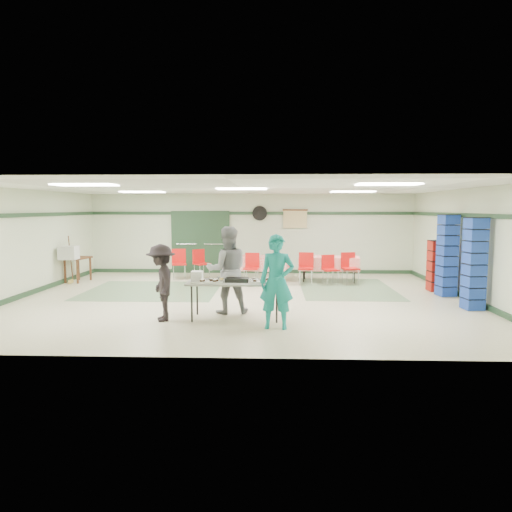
{
  "coord_description": "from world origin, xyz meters",
  "views": [
    {
      "loc": [
        0.77,
        -11.07,
        2.22
      ],
      "look_at": [
        0.36,
        -0.3,
        1.09
      ],
      "focal_mm": 32.0,
      "sensor_mm": 36.0,
      "label": 1
    }
  ],
  "objects_px": {
    "volunteer_grey": "(227,270)",
    "crate_stack_blue_a": "(447,255)",
    "chair_a": "(329,266)",
    "chair_loose_a": "(200,261)",
    "serving_table": "(235,283)",
    "office_printer": "(69,253)",
    "volunteer_teal": "(277,282)",
    "printer_table": "(78,261)",
    "chair_d": "(252,265)",
    "volunteer_dark": "(161,283)",
    "chair_c": "(349,265)",
    "dining_table_b": "(257,262)",
    "chair_loose_b": "(179,261)",
    "broom": "(71,259)",
    "crate_stack_red": "(437,266)",
    "chair_b": "(306,265)",
    "dining_table_a": "(329,263)",
    "crate_stack_blue_b": "(474,264)"
  },
  "relations": [
    {
      "from": "volunteer_grey",
      "to": "crate_stack_blue_a",
      "type": "height_order",
      "value": "crate_stack_blue_a"
    },
    {
      "from": "chair_a",
      "to": "chair_loose_a",
      "type": "xyz_separation_m",
      "value": [
        -3.95,
        1.04,
        0.04
      ]
    },
    {
      "from": "serving_table",
      "to": "office_printer",
      "type": "bearing_deg",
      "value": 143.2
    },
    {
      "from": "volunteer_teal",
      "to": "printer_table",
      "type": "bearing_deg",
      "value": 143.49
    },
    {
      "from": "volunteer_teal",
      "to": "chair_d",
      "type": "distance_m",
      "value": 5.02
    },
    {
      "from": "printer_table",
      "to": "volunteer_dark",
      "type": "bearing_deg",
      "value": -40.74
    },
    {
      "from": "chair_c",
      "to": "chair_loose_a",
      "type": "relative_size",
      "value": 1.02
    },
    {
      "from": "volunteer_grey",
      "to": "office_printer",
      "type": "xyz_separation_m",
      "value": [
        -4.95,
        3.38,
        0.02
      ]
    },
    {
      "from": "volunteer_dark",
      "to": "dining_table_b",
      "type": "distance_m",
      "value": 5.3
    },
    {
      "from": "chair_loose_b",
      "to": "broom",
      "type": "bearing_deg",
      "value": -176.29
    },
    {
      "from": "chair_loose_b",
      "to": "broom",
      "type": "height_order",
      "value": "broom"
    },
    {
      "from": "chair_a",
      "to": "crate_stack_red",
      "type": "xyz_separation_m",
      "value": [
        2.75,
        -0.97,
        0.16
      ]
    },
    {
      "from": "serving_table",
      "to": "volunteer_grey",
      "type": "distance_m",
      "value": 0.59
    },
    {
      "from": "crate_stack_blue_a",
      "to": "broom",
      "type": "distance_m",
      "value": 10.51
    },
    {
      "from": "chair_c",
      "to": "printer_table",
      "type": "bearing_deg",
      "value": 165.04
    },
    {
      "from": "chair_d",
      "to": "chair_loose_a",
      "type": "relative_size",
      "value": 0.99
    },
    {
      "from": "chair_b",
      "to": "crate_stack_red",
      "type": "distance_m",
      "value": 3.56
    },
    {
      "from": "volunteer_teal",
      "to": "crate_stack_blue_a",
      "type": "distance_m",
      "value": 5.43
    },
    {
      "from": "volunteer_dark",
      "to": "crate_stack_red",
      "type": "bearing_deg",
      "value": 98.24
    },
    {
      "from": "chair_b",
      "to": "broom",
      "type": "relative_size",
      "value": 0.66
    },
    {
      "from": "volunteer_dark",
      "to": "dining_table_b",
      "type": "relative_size",
      "value": 0.75
    },
    {
      "from": "volunteer_dark",
      "to": "office_printer",
      "type": "xyz_separation_m",
      "value": [
        -3.71,
        4.09,
        0.18
      ]
    },
    {
      "from": "volunteer_grey",
      "to": "volunteer_dark",
      "type": "bearing_deg",
      "value": 18.17
    },
    {
      "from": "serving_table",
      "to": "crate_stack_red",
      "type": "distance_m",
      "value": 6.1
    },
    {
      "from": "volunteer_teal",
      "to": "dining_table_a",
      "type": "bearing_deg",
      "value": 77.94
    },
    {
      "from": "chair_b",
      "to": "volunteer_teal",
      "type": "bearing_deg",
      "value": -93.9
    },
    {
      "from": "dining_table_b",
      "to": "chair_loose_a",
      "type": "relative_size",
      "value": 2.19
    },
    {
      "from": "dining_table_a",
      "to": "volunteer_teal",
      "type": "bearing_deg",
      "value": -99.33
    },
    {
      "from": "chair_loose_a",
      "to": "broom",
      "type": "height_order",
      "value": "broom"
    },
    {
      "from": "dining_table_b",
      "to": "chair_d",
      "type": "height_order",
      "value": "chair_d"
    },
    {
      "from": "chair_d",
      "to": "chair_a",
      "type": "bearing_deg",
      "value": 7.83
    },
    {
      "from": "broom",
      "to": "volunteer_grey",
      "type": "bearing_deg",
      "value": -33.16
    },
    {
      "from": "volunteer_grey",
      "to": "chair_b",
      "type": "bearing_deg",
      "value": -129.09
    },
    {
      "from": "chair_a",
      "to": "office_printer",
      "type": "xyz_separation_m",
      "value": [
        -7.55,
        -0.36,
        0.41
      ]
    },
    {
      "from": "serving_table",
      "to": "chair_loose_a",
      "type": "distance_m",
      "value": 5.51
    },
    {
      "from": "crate_stack_blue_a",
      "to": "chair_d",
      "type": "bearing_deg",
      "value": 161.66
    },
    {
      "from": "printer_table",
      "to": "broom",
      "type": "height_order",
      "value": "broom"
    },
    {
      "from": "broom",
      "to": "chair_c",
      "type": "bearing_deg",
      "value": 3.48
    },
    {
      "from": "dining_table_a",
      "to": "chair_a",
      "type": "relative_size",
      "value": 2.18
    },
    {
      "from": "chair_a",
      "to": "chair_loose_b",
      "type": "distance_m",
      "value": 4.68
    },
    {
      "from": "chair_c",
      "to": "printer_table",
      "type": "xyz_separation_m",
      "value": [
        -8.13,
        0.21,
        0.05
      ]
    },
    {
      "from": "chair_d",
      "to": "crate_stack_red",
      "type": "relative_size",
      "value": 0.67
    },
    {
      "from": "volunteer_grey",
      "to": "printer_table",
      "type": "relative_size",
      "value": 2.07
    },
    {
      "from": "chair_b",
      "to": "broom",
      "type": "height_order",
      "value": "broom"
    },
    {
      "from": "crate_stack_blue_b",
      "to": "printer_table",
      "type": "distance_m",
      "value": 10.86
    },
    {
      "from": "chair_b",
      "to": "office_printer",
      "type": "distance_m",
      "value": 6.9
    },
    {
      "from": "volunteer_dark",
      "to": "chair_a",
      "type": "xyz_separation_m",
      "value": [
        3.84,
        4.45,
        -0.23
      ]
    },
    {
      "from": "printer_table",
      "to": "chair_loose_a",
      "type": "bearing_deg",
      "value": 23.62
    },
    {
      "from": "volunteer_dark",
      "to": "chair_d",
      "type": "height_order",
      "value": "volunteer_dark"
    },
    {
      "from": "volunteer_dark",
      "to": "office_printer",
      "type": "bearing_deg",
      "value": -157.42
    }
  ]
}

